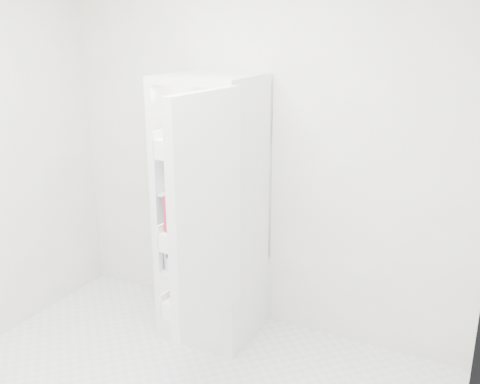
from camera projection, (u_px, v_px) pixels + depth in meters
The scene contains 19 objects.
room_walls at pixel (111, 147), 2.29m from camera, with size 3.02×3.02×2.61m.
refrigerator at pixel (216, 240), 3.71m from camera, with size 0.60×0.60×1.80m.
shelf_low at pixel (212, 233), 3.63m from camera, with size 0.49×0.53×0.01m, color silver.
shelf_mid at pixel (211, 190), 3.54m from camera, with size 0.49×0.53×0.01m, color silver.
shelf_top at pixel (210, 141), 3.44m from camera, with size 0.49×0.53×0.01m, color silver.
crisper_left at pixel (197, 248), 3.73m from camera, with size 0.23×0.46×0.22m, color silver, non-canonical shape.
crisper_right at pixel (228, 254), 3.62m from camera, with size 0.23×0.46×0.22m, color silver, non-canonical shape.
condiment_jars at pixel (204, 135), 3.38m from camera, with size 0.46×0.34×0.08m.
squeeze_bottle at pixel (234, 127), 3.43m from camera, with size 0.05×0.05×0.16m, color white.
tub_white at pixel (183, 182), 3.53m from camera, with size 0.13×0.13×0.09m, color silver.
tub_cream at pixel (222, 183), 3.54m from camera, with size 0.11×0.11×0.07m, color silver.
tin_red at pixel (220, 195), 3.32m from camera, with size 0.08×0.08×0.05m, color #D4441F.
foil_tray at pixel (208, 183), 3.59m from camera, with size 0.18×0.13×0.04m, color #B7B8BC.
red_cabbage at pixel (218, 220), 3.63m from camera, with size 0.17×0.17×0.17m, color #531C4D.
bell_pepper at pixel (187, 224), 3.63m from camera, with size 0.11×0.11×0.11m, color red.
mushroom_bowl at pixel (195, 221), 3.74m from camera, with size 0.14×0.14×0.07m, color #8CB3D1.
citrus_pile at pixel (196, 252), 3.72m from camera, with size 0.20×0.31×0.16m.
veg_pile at pixel (228, 261), 3.63m from camera, with size 0.16×0.30×0.10m.
fridge_door at pixel (202, 216), 2.92m from camera, with size 0.22×0.60×1.30m.
Camera 1 is at (1.51, -1.75, 2.09)m, focal length 40.00 mm.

